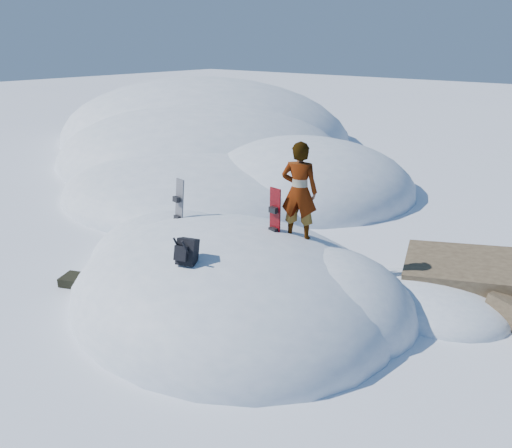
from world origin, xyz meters
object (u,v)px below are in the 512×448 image
Objects in this scene: snowboard_dark at (179,211)px; person at (299,191)px; backpack at (186,252)px; snowboard_red at (275,222)px.

person is at bearing 21.92° from snowboard_dark.
person reaches higher than snowboard_dark.
snowboard_red is at bearing 60.72° from backpack.
person reaches higher than snowboard_red.
snowboard_red is 2.44m from snowboard_dark.
backpack is (2.08, -1.67, 0.14)m from snowboard_dark.
snowboard_red reaches higher than snowboard_dark.
snowboard_red is 2.10m from backpack.
person is (2.80, 0.66, 0.83)m from snowboard_dark.
snowboard_red is 0.74× the size of person.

